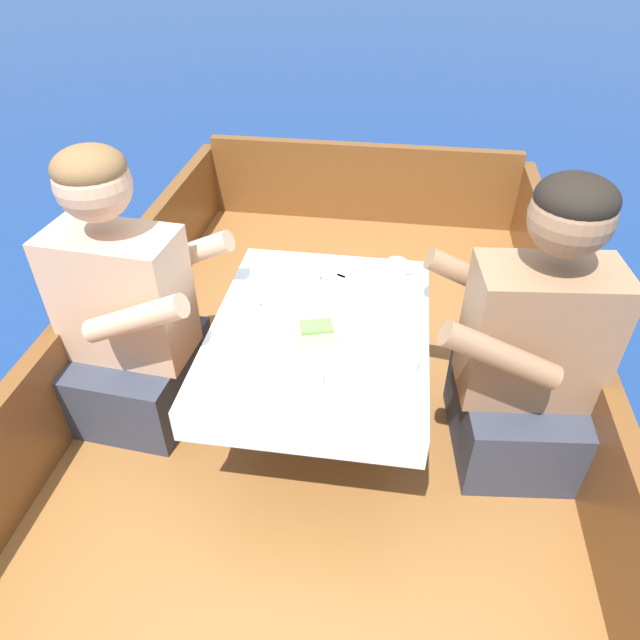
# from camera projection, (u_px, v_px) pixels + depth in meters

# --- Properties ---
(ground_plane) EXTENTS (60.00, 60.00, 0.00)m
(ground_plane) POSITION_uv_depth(u_px,v_px,m) (317.00, 481.00, 2.11)
(ground_plane) COLOR navy
(boat_deck) EXTENTS (1.77, 3.34, 0.24)m
(boat_deck) POSITION_uv_depth(u_px,v_px,m) (317.00, 459.00, 2.04)
(boat_deck) COLOR brown
(boat_deck) RESTS_ON ground_plane
(gunwale_port) EXTENTS (0.06, 3.34, 0.37)m
(gunwale_port) POSITION_uv_depth(u_px,v_px,m) (70.00, 372.00, 1.95)
(gunwale_port) COLOR brown
(gunwale_port) RESTS_ON boat_deck
(gunwale_starboard) EXTENTS (0.06, 3.34, 0.37)m
(gunwale_starboard) POSITION_uv_depth(u_px,v_px,m) (592.00, 428.00, 1.75)
(gunwale_starboard) COLOR brown
(gunwale_starboard) RESTS_ON boat_deck
(bow_coaming) EXTENTS (1.65, 0.06, 0.43)m
(bow_coaming) POSITION_uv_depth(u_px,v_px,m) (362.00, 183.00, 3.12)
(bow_coaming) COLOR brown
(bow_coaming) RESTS_ON boat_deck
(cockpit_table) EXTENTS (0.66, 0.84, 0.44)m
(cockpit_table) POSITION_uv_depth(u_px,v_px,m) (320.00, 336.00, 1.78)
(cockpit_table) COLOR #B2B2B7
(cockpit_table) RESTS_ON boat_deck
(person_port) EXTENTS (0.55, 0.47, 0.96)m
(person_port) POSITION_uv_depth(u_px,v_px,m) (129.00, 317.00, 1.85)
(person_port) COLOR #333847
(person_port) RESTS_ON boat_deck
(person_starboard) EXTENTS (0.55, 0.49, 0.96)m
(person_starboard) POSITION_uv_depth(u_px,v_px,m) (528.00, 355.00, 1.70)
(person_starboard) COLOR #333847
(person_starboard) RESTS_ON boat_deck
(plate_sandwich) EXTENTS (0.20, 0.20, 0.01)m
(plate_sandwich) POSITION_uv_depth(u_px,v_px,m) (315.00, 339.00, 1.69)
(plate_sandwich) COLOR white
(plate_sandwich) RESTS_ON cockpit_table
(plate_bread) EXTENTS (0.19, 0.19, 0.01)m
(plate_bread) POSITION_uv_depth(u_px,v_px,m) (375.00, 311.00, 1.80)
(plate_bread) COLOR white
(plate_bread) RESTS_ON cockpit_table
(sandwich) EXTENTS (0.13, 0.10, 0.05)m
(sandwich) POSITION_uv_depth(u_px,v_px,m) (315.00, 332.00, 1.67)
(sandwich) COLOR #E0BC7F
(sandwich) RESTS_ON plate_sandwich
(bowl_port_near) EXTENTS (0.14, 0.14, 0.04)m
(bowl_port_near) POSITION_uv_depth(u_px,v_px,m) (394.00, 361.00, 1.59)
(bowl_port_near) COLOR white
(bowl_port_near) RESTS_ON cockpit_table
(bowl_starboard_near) EXTENTS (0.11, 0.11, 0.04)m
(bowl_starboard_near) POSITION_uv_depth(u_px,v_px,m) (302.00, 378.00, 1.53)
(bowl_starboard_near) COLOR white
(bowl_starboard_near) RESTS_ON cockpit_table
(coffee_cup_port) EXTENTS (0.10, 0.07, 0.05)m
(coffee_cup_port) POSITION_uv_depth(u_px,v_px,m) (397.00, 268.00, 1.96)
(coffee_cup_port) COLOR white
(coffee_cup_port) RESTS_ON cockpit_table
(coffee_cup_starboard) EXTENTS (0.11, 0.08, 0.07)m
(coffee_cup_starboard) POSITION_uv_depth(u_px,v_px,m) (309.00, 271.00, 1.93)
(coffee_cup_starboard) COLOR white
(coffee_cup_starboard) RESTS_ON cockpit_table
(utensil_fork_starboard) EXTENTS (0.16, 0.09, 0.00)m
(utensil_fork_starboard) POSITION_uv_depth(u_px,v_px,m) (353.00, 281.00, 1.94)
(utensil_fork_starboard) COLOR silver
(utensil_fork_starboard) RESTS_ON cockpit_table
(utensil_spoon_center) EXTENTS (0.08, 0.16, 0.01)m
(utensil_spoon_center) POSITION_uv_depth(u_px,v_px,m) (258.00, 286.00, 1.91)
(utensil_spoon_center) COLOR silver
(utensil_spoon_center) RESTS_ON cockpit_table
(utensil_knife_port) EXTENTS (0.17, 0.05, 0.00)m
(utensil_knife_port) POSITION_uv_depth(u_px,v_px,m) (303.00, 407.00, 1.47)
(utensil_knife_port) COLOR silver
(utensil_knife_port) RESTS_ON cockpit_table
(utensil_knife_starboard) EXTENTS (0.12, 0.13, 0.00)m
(utensil_knife_starboard) POSITION_uv_depth(u_px,v_px,m) (259.00, 325.00, 1.75)
(utensil_knife_starboard) COLOR silver
(utensil_knife_starboard) RESTS_ON cockpit_table
(utensil_spoon_port) EXTENTS (0.17, 0.04, 0.01)m
(utensil_spoon_port) POSITION_uv_depth(u_px,v_px,m) (349.00, 344.00, 1.67)
(utensil_spoon_port) COLOR silver
(utensil_spoon_port) RESTS_ON cockpit_table
(utensil_spoon_starboard) EXTENTS (0.17, 0.04, 0.01)m
(utensil_spoon_starboard) POSITION_uv_depth(u_px,v_px,m) (251.00, 304.00, 1.83)
(utensil_spoon_starboard) COLOR silver
(utensil_spoon_starboard) RESTS_ON cockpit_table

